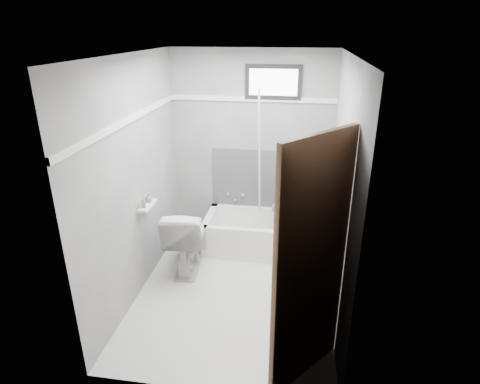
% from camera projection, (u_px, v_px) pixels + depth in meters
% --- Properties ---
extents(floor, '(2.60, 2.60, 0.00)m').
position_uv_depth(floor, '(235.00, 290.00, 4.30)').
color(floor, white).
rests_on(floor, ground).
extents(ceiling, '(2.60, 2.60, 0.00)m').
position_uv_depth(ceiling, '(234.00, 55.00, 3.38)').
color(ceiling, silver).
rests_on(ceiling, floor).
extents(wall_back, '(2.00, 0.02, 2.40)m').
position_uv_depth(wall_back, '(251.00, 149.00, 5.03)').
color(wall_back, slate).
rests_on(wall_back, floor).
extents(wall_front, '(2.00, 0.02, 2.40)m').
position_uv_depth(wall_front, '(202.00, 258.00, 2.65)').
color(wall_front, slate).
rests_on(wall_front, floor).
extents(wall_left, '(0.02, 2.60, 2.40)m').
position_uv_depth(wall_left, '(135.00, 181.00, 3.98)').
color(wall_left, slate).
rests_on(wall_left, floor).
extents(wall_right, '(0.02, 2.60, 2.40)m').
position_uv_depth(wall_right, '(341.00, 193.00, 3.70)').
color(wall_right, slate).
rests_on(wall_right, floor).
extents(bathtub, '(1.50, 0.70, 0.42)m').
position_uv_depth(bathtub, '(265.00, 234.00, 5.03)').
color(bathtub, white).
rests_on(bathtub, floor).
extents(office_chair, '(0.87, 0.87, 1.09)m').
position_uv_depth(office_chair, '(302.00, 202.00, 4.83)').
color(office_chair, slate).
rests_on(office_chair, bathtub).
extents(toilet, '(0.50, 0.81, 0.76)m').
position_uv_depth(toilet, '(187.00, 238.00, 4.58)').
color(toilet, silver).
rests_on(toilet, floor).
extents(door, '(0.78, 0.78, 2.00)m').
position_uv_depth(door, '(351.00, 295.00, 2.61)').
color(door, '#54391F').
rests_on(door, floor).
extents(window, '(0.66, 0.04, 0.40)m').
position_uv_depth(window, '(273.00, 82.00, 4.66)').
color(window, black).
rests_on(window, wall_back).
extents(backerboard, '(1.50, 0.02, 0.78)m').
position_uv_depth(backerboard, '(270.00, 180.00, 5.13)').
color(backerboard, '#4C4C4F').
rests_on(backerboard, wall_back).
extents(trim_back, '(2.00, 0.02, 0.06)m').
position_uv_depth(trim_back, '(252.00, 99.00, 4.78)').
color(trim_back, white).
rests_on(trim_back, wall_back).
extents(trim_left, '(0.02, 2.60, 0.06)m').
position_uv_depth(trim_left, '(130.00, 119.00, 3.74)').
color(trim_left, white).
rests_on(trim_left, wall_left).
extents(pole, '(0.02, 0.43, 1.91)m').
position_uv_depth(pole, '(259.00, 167.00, 4.85)').
color(pole, white).
rests_on(pole, bathtub).
extents(shelf, '(0.10, 0.32, 0.02)m').
position_uv_depth(shelf, '(148.00, 205.00, 4.16)').
color(shelf, white).
rests_on(shelf, wall_left).
extents(soap_bottle_a, '(0.05, 0.05, 0.09)m').
position_uv_depth(soap_bottle_a, '(143.00, 203.00, 4.07)').
color(soap_bottle_a, olive).
rests_on(soap_bottle_a, shelf).
extents(soap_bottle_b, '(0.10, 0.10, 0.10)m').
position_uv_depth(soap_bottle_b, '(148.00, 198.00, 4.20)').
color(soap_bottle_b, slate).
rests_on(soap_bottle_b, shelf).
extents(faucet, '(0.26, 0.10, 0.16)m').
position_uv_depth(faucet, '(236.00, 196.00, 5.27)').
color(faucet, silver).
rests_on(faucet, wall_back).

